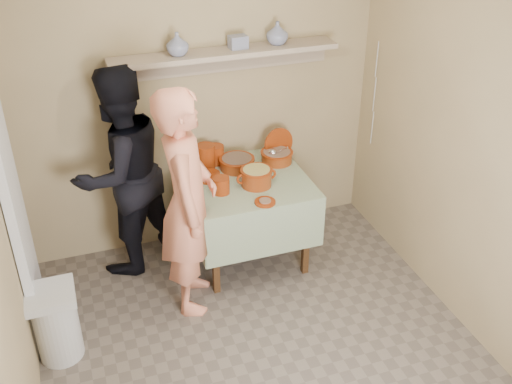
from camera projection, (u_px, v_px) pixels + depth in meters
name	position (u px, v px, depth m)	size (l,w,h in m)	color
ground	(271.00, 368.00, 4.09)	(3.50, 3.50, 0.00)	#6B5E54
tile_panel	(16.00, 212.00, 3.95)	(0.06, 0.70, 2.00)	silver
plate_stack_a	(206.00, 157.00, 4.92)	(0.16, 0.16, 0.21)	maroon
plate_stack_b	(216.00, 155.00, 5.01)	(0.14, 0.14, 0.16)	maroon
bowl_stack	(221.00, 185.00, 4.59)	(0.13, 0.13, 0.13)	maroon
empty_bowl	(209.00, 176.00, 4.79)	(0.18, 0.18, 0.05)	maroon
propped_lid	(279.00, 143.00, 5.10)	(0.27, 0.27, 0.02)	maroon
vase_right	(277.00, 33.00, 4.68)	(0.17, 0.17, 0.18)	navy
vase_left	(177.00, 44.00, 4.44)	(0.17, 0.17, 0.17)	navy
ceramic_box	(238.00, 42.00, 4.61)	(0.14, 0.10, 0.10)	navy
person_cook	(188.00, 203.00, 4.28)	(0.64, 0.42, 1.75)	#F28A68
person_helper	(121.00, 173.00, 4.69)	(0.84, 0.66, 1.73)	black
room_shell	(275.00, 159.00, 3.28)	(3.04, 3.54, 2.62)	tan
serving_table	(246.00, 191.00, 4.88)	(0.97, 0.97, 0.76)	#4C2D16
cazuela_meat_a	(237.00, 162.00, 4.94)	(0.30, 0.30, 0.10)	maroon
cazuela_meat_b	(277.00, 156.00, 5.04)	(0.28, 0.28, 0.10)	maroon
ladle	(273.00, 152.00, 4.98)	(0.08, 0.26, 0.19)	silver
cazuela_rice	(256.00, 176.00, 4.68)	(0.33, 0.25, 0.14)	maroon
front_plate	(265.00, 202.00, 4.49)	(0.16, 0.16, 0.03)	maroon
wall_shelf	(224.00, 55.00, 4.64)	(1.80, 0.25, 0.21)	tan
trash_bin	(56.00, 323.00, 4.06)	(0.32, 0.32, 0.56)	silver
electrical_cord	(374.00, 94.00, 5.08)	(0.01, 0.05, 0.90)	silver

